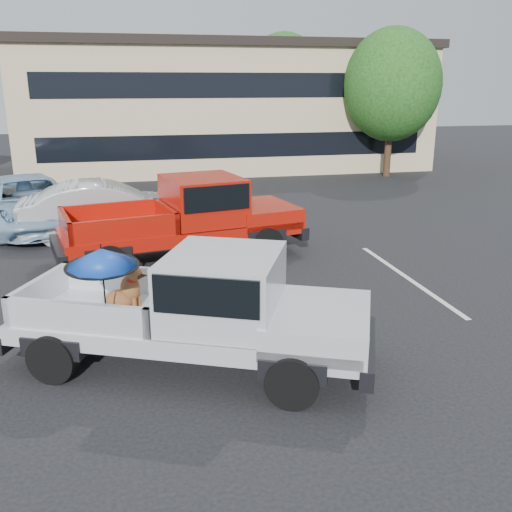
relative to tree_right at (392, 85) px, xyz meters
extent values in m
plane|color=black|center=(-9.00, -16.00, -4.21)|extent=(90.00, 90.00, 0.00)
cube|color=silver|center=(-12.00, -14.00, -4.21)|extent=(0.12, 5.00, 0.01)
cube|color=silver|center=(-6.00, -14.00, -4.21)|extent=(0.12, 5.00, 0.01)
cube|color=#C9B386|center=(-7.00, 5.00, -1.21)|extent=(20.00, 8.00, 6.00)
cube|color=black|center=(-7.00, 5.00, 1.89)|extent=(20.40, 8.40, 0.40)
cube|color=black|center=(-7.00, 1.02, -2.71)|extent=(18.00, 0.08, 1.10)
cube|color=black|center=(-7.00, 1.02, -0.01)|extent=(18.00, 0.08, 1.10)
cylinder|color=#332114|center=(0.00, 0.00, -2.84)|extent=(0.32, 0.32, 2.73)
ellipsoid|color=#124214|center=(0.00, 0.00, 0.01)|extent=(4.46, 4.46, 5.13)
cylinder|color=#332114|center=(-3.00, 8.00, -2.78)|extent=(0.32, 0.32, 2.86)
ellipsoid|color=#124214|center=(-3.00, 8.00, 0.21)|extent=(4.68, 4.68, 5.38)
cylinder|color=black|center=(-13.41, -17.20, -3.83)|extent=(0.81, 0.56, 0.76)
cylinder|color=black|center=(-12.66, -15.52, -3.83)|extent=(0.81, 0.56, 0.76)
cylinder|color=black|center=(-10.12, -18.66, -3.83)|extent=(0.81, 0.56, 0.76)
cylinder|color=black|center=(-9.37, -16.98, -3.83)|extent=(0.81, 0.56, 0.76)
cube|color=silver|center=(-11.34, -17.11, -3.54)|extent=(5.70, 3.95, 0.28)
cube|color=silver|center=(-9.52, -17.92, -3.33)|extent=(2.15, 2.36, 0.46)
cube|color=black|center=(-8.83, -18.23, -3.71)|extent=(0.98, 1.87, 0.30)
cube|color=black|center=(-13.86, -15.99, -3.71)|extent=(0.96, 1.86, 0.28)
cube|color=silver|center=(-10.84, -17.33, -2.86)|extent=(2.26, 2.35, 1.05)
cube|color=black|center=(-10.84, -17.33, -2.66)|extent=(2.16, 2.38, 0.55)
cube|color=black|center=(-12.67, -16.52, -3.48)|extent=(2.85, 2.62, 0.10)
cube|color=silver|center=(-12.31, -15.73, -3.18)|extent=(2.14, 1.03, 0.50)
cube|color=silver|center=(-13.02, -17.31, -3.18)|extent=(2.14, 1.03, 0.50)
cube|color=silver|center=(-13.67, -16.07, -3.18)|extent=(0.84, 1.72, 0.50)
cube|color=silver|center=(-11.66, -16.97, -3.18)|extent=(0.84, 1.72, 0.50)
ellipsoid|color=brown|center=(-12.39, -16.45, -3.26)|extent=(0.62, 0.58, 0.33)
cylinder|color=brown|center=(-12.18, -16.63, -3.30)|extent=(0.07, 0.07, 0.25)
cylinder|color=brown|center=(-12.11, -16.48, -3.30)|extent=(0.07, 0.07, 0.25)
ellipsoid|color=brown|center=(-12.23, -16.52, -3.06)|extent=(0.40, 0.39, 0.45)
cylinder|color=red|center=(-12.21, -16.53, -2.91)|extent=(0.22, 0.22, 0.04)
sphere|color=brown|center=(-12.14, -16.55, -2.81)|extent=(0.24, 0.24, 0.24)
cone|color=black|center=(-12.02, -16.61, -2.83)|extent=(0.20, 0.17, 0.11)
cone|color=black|center=(-12.19, -16.60, -2.68)|extent=(0.08, 0.08, 0.12)
cone|color=black|center=(-12.14, -16.49, -2.68)|extent=(0.08, 0.08, 0.12)
cylinder|color=brown|center=(-12.56, -16.37, -3.37)|extent=(0.29, 0.05, 0.10)
cylinder|color=black|center=(-12.60, -17.03, -2.90)|extent=(0.02, 0.10, 1.05)
cone|color=#133DAC|center=(-12.60, -17.03, -2.36)|extent=(1.10, 1.12, 0.36)
cylinder|color=black|center=(-12.60, -17.03, -2.20)|extent=(0.02, 0.02, 0.10)
cylinder|color=black|center=(-12.60, -17.03, -2.49)|extent=(1.10, 1.10, 0.09)
cylinder|color=black|center=(-12.69, -12.67, -3.79)|extent=(0.88, 0.47, 0.83)
cylinder|color=black|center=(-13.10, -10.70, -3.79)|extent=(0.88, 0.47, 0.83)
cylinder|color=black|center=(-8.84, -11.88, -3.79)|extent=(0.88, 0.47, 0.83)
cylinder|color=black|center=(-9.24, -9.91, -3.79)|extent=(0.88, 0.47, 0.83)
cube|color=#A61309|center=(-10.91, -11.28, -3.48)|extent=(6.19, 3.23, 0.31)
cube|color=#A61309|center=(-8.77, -10.84, -3.25)|extent=(2.03, 2.38, 0.50)
cube|color=black|center=(-7.97, -10.68, -3.66)|extent=(0.64, 2.14, 0.33)
cube|color=black|center=(-13.86, -11.88, -3.66)|extent=(0.62, 2.14, 0.31)
cube|color=#A61309|center=(-10.32, -11.16, -2.73)|extent=(2.17, 2.33, 1.15)
cube|color=black|center=(-10.32, -11.16, -2.51)|extent=(2.03, 2.41, 0.60)
cube|color=black|center=(-12.47, -11.60, -3.41)|extent=(2.86, 2.47, 0.11)
cube|color=#A61309|center=(-12.66, -10.67, -3.08)|extent=(2.48, 0.61, 0.55)
cube|color=#A61309|center=(-12.28, -12.53, -3.08)|extent=(2.48, 0.61, 0.55)
cube|color=#A61309|center=(-13.64, -11.84, -3.08)|extent=(0.51, 1.99, 0.55)
cube|color=#A61309|center=(-11.29, -11.36, -3.08)|extent=(0.51, 1.99, 0.55)
imported|color=#B2B6BA|center=(-12.81, -8.65, -3.40)|extent=(5.00, 2.04, 1.61)
imported|color=#88ACCA|center=(-15.18, -7.07, -3.42)|extent=(4.32, 6.24, 1.58)
camera|label=1|loc=(-12.14, -25.36, 0.11)|focal=40.00mm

